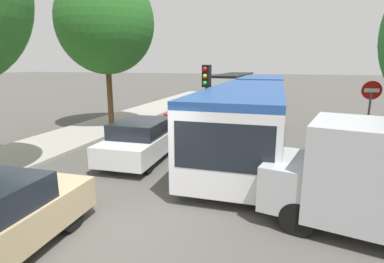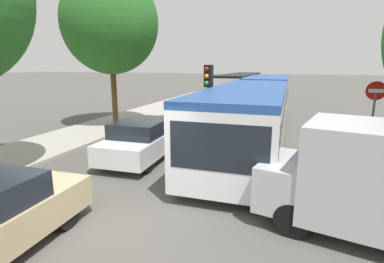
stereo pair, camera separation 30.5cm
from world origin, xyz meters
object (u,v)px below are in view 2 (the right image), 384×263
at_px(queued_car_white, 143,139).
at_px(traffic_light, 208,87).
at_px(queued_car_red, 196,112).
at_px(articulated_bus, 258,104).
at_px(no_entry_sign, 374,107).
at_px(tree_left_mid, 111,26).
at_px(city_bus_rear, 240,84).

distance_m(queued_car_white, traffic_light, 3.52).
bearing_deg(queued_car_red, articulated_bus, -106.13).
bearing_deg(no_entry_sign, queued_car_white, -68.29).
xyz_separation_m(no_entry_sign, tree_left_mid, (-12.31, 1.80, 3.54)).
bearing_deg(traffic_light, articulated_bus, 164.84).
xyz_separation_m(articulated_bus, queued_car_white, (-3.49, -5.51, -0.76)).
height_order(queued_car_white, tree_left_mid, tree_left_mid).
xyz_separation_m(articulated_bus, traffic_light, (-1.73, -3.02, 1.00)).
xyz_separation_m(queued_car_red, tree_left_mid, (-4.27, -1.44, 4.66)).
height_order(queued_car_red, tree_left_mid, tree_left_mid).
distance_m(city_bus_rear, traffic_light, 18.23).
bearing_deg(city_bus_rear, queued_car_red, -178.62).
bearing_deg(city_bus_rear, tree_left_mid, 166.09).
xyz_separation_m(queued_car_white, no_entry_sign, (7.99, 3.18, 1.14)).
bearing_deg(queued_car_red, city_bus_rear, -1.91).
relative_size(city_bus_rear, traffic_light, 3.38).
bearing_deg(articulated_bus, no_entry_sign, 62.04).
bearing_deg(no_entry_sign, traffic_light, -83.66).
height_order(articulated_bus, no_entry_sign, no_entry_sign).
xyz_separation_m(queued_car_white, tree_left_mid, (-4.32, 4.98, 4.68)).
bearing_deg(city_bus_rear, articulated_bus, -165.41).
xyz_separation_m(articulated_bus, tree_left_mid, (-7.81, -0.54, 3.92)).
height_order(articulated_bus, queued_car_red, articulated_bus).
xyz_separation_m(queued_car_red, no_entry_sign, (8.04, -3.23, 1.12)).
bearing_deg(no_entry_sign, tree_left_mid, -98.30).
relative_size(articulated_bus, traffic_light, 5.15).
height_order(queued_car_white, no_entry_sign, no_entry_sign).
height_order(articulated_bus, city_bus_rear, articulated_bus).
bearing_deg(tree_left_mid, no_entry_sign, -8.30).
xyz_separation_m(queued_car_white, traffic_light, (1.76, 2.49, 1.76)).
distance_m(queued_car_red, tree_left_mid, 6.48).
distance_m(queued_car_red, traffic_light, 4.66).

